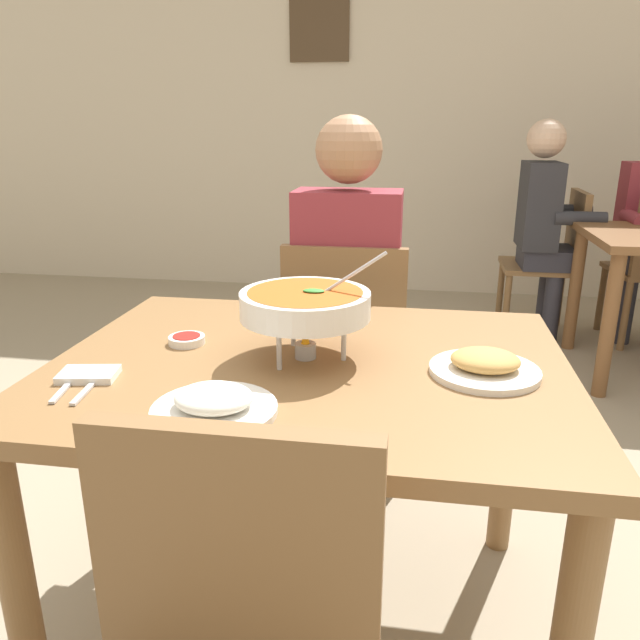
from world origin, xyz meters
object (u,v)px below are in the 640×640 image
(sauce_dish, at_px, (187,339))
(dining_table_main, at_px, (310,404))
(curry_bowl, at_px, (305,305))
(chair_bg_right, at_px, (555,255))
(appetizer_plate, at_px, (485,366))
(patron_bg_right, at_px, (544,218))
(chair_diner_main, at_px, (346,348))
(rice_plate, at_px, (214,404))
(diner_main, at_px, (348,282))

(sauce_dish, bearing_deg, dining_table_main, -10.43)
(curry_bowl, distance_m, chair_bg_right, 2.80)
(appetizer_plate, relative_size, patron_bg_right, 0.18)
(chair_diner_main, xyz_separation_m, rice_plate, (-0.13, -1.05, 0.27))
(chair_diner_main, xyz_separation_m, appetizer_plate, (0.39, -0.77, 0.27))
(diner_main, xyz_separation_m, appetizer_plate, (0.39, -0.80, 0.03))
(dining_table_main, xyz_separation_m, chair_diner_main, (-0.00, 0.75, -0.13))
(diner_main, distance_m, patron_bg_right, 1.98)
(dining_table_main, relative_size, chair_bg_right, 1.32)
(chair_diner_main, xyz_separation_m, diner_main, (0.00, 0.03, 0.24))
(rice_plate, height_order, appetizer_plate, same)
(rice_plate, relative_size, chair_bg_right, 0.27)
(chair_diner_main, height_order, chair_bg_right, same)
(dining_table_main, height_order, chair_bg_right, chair_bg_right)
(diner_main, relative_size, sauce_dish, 14.56)
(patron_bg_right, bearing_deg, sauce_dish, -118.04)
(diner_main, height_order, curry_bowl, diner_main)
(curry_bowl, relative_size, rice_plate, 1.39)
(sauce_dish, bearing_deg, curry_bowl, -8.56)
(patron_bg_right, bearing_deg, curry_bowl, -111.69)
(curry_bowl, bearing_deg, chair_diner_main, 89.06)
(chair_diner_main, height_order, patron_bg_right, patron_bg_right)
(diner_main, relative_size, patron_bg_right, 1.00)
(chair_diner_main, distance_m, sauce_dish, 0.80)
(patron_bg_right, bearing_deg, diner_main, -119.60)
(appetizer_plate, distance_m, chair_bg_right, 2.69)
(chair_diner_main, relative_size, diner_main, 0.69)
(dining_table_main, xyz_separation_m, chair_bg_right, (1.08, 2.57, -0.13))
(rice_plate, xyz_separation_m, appetizer_plate, (0.52, 0.28, 0.00))
(diner_main, xyz_separation_m, patron_bg_right, (0.98, 1.72, 0.00))
(dining_table_main, xyz_separation_m, sauce_dish, (-0.32, 0.06, 0.12))
(chair_diner_main, relative_size, patron_bg_right, 0.69)
(chair_bg_right, distance_m, patron_bg_right, 0.27)
(curry_bowl, height_order, sauce_dish, curry_bowl)
(diner_main, bearing_deg, patron_bg_right, 60.40)
(curry_bowl, distance_m, sauce_dish, 0.34)
(curry_bowl, xyz_separation_m, sauce_dish, (-0.31, 0.05, -0.12))
(sauce_dish, xyz_separation_m, patron_bg_right, (1.30, 2.44, -0.02))
(chair_diner_main, relative_size, chair_bg_right, 1.00)
(rice_plate, bearing_deg, sauce_dish, 118.18)
(sauce_dish, xyz_separation_m, chair_bg_right, (1.40, 2.51, -0.26))
(diner_main, bearing_deg, appetizer_plate, -63.83)
(patron_bg_right, bearing_deg, rice_plate, -111.58)
(diner_main, bearing_deg, rice_plate, -96.87)
(dining_table_main, height_order, appetizer_plate, appetizer_plate)
(curry_bowl, bearing_deg, appetizer_plate, -4.74)
(dining_table_main, relative_size, patron_bg_right, 0.91)
(diner_main, bearing_deg, dining_table_main, -90.00)
(curry_bowl, bearing_deg, dining_table_main, -46.43)
(sauce_dish, distance_m, chair_bg_right, 2.88)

